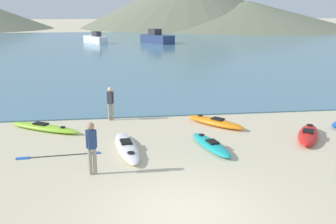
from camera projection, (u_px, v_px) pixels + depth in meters
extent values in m
plane|color=beige|center=(183.00, 212.00, 9.67)|extent=(400.00, 400.00, 0.00)
cube|color=teal|center=(125.00, 47.00, 51.68)|extent=(160.00, 70.00, 0.06)
cone|color=#6B7056|center=(189.00, 1.00, 106.85)|extent=(58.85, 58.85, 14.13)
cone|color=#6B7056|center=(248.00, 15.00, 97.52)|extent=(53.10, 53.10, 6.86)
ellipsoid|color=white|center=(127.00, 147.00, 13.83)|extent=(1.07, 3.45, 0.26)
cube|color=black|center=(126.00, 142.00, 13.95)|extent=(0.45, 0.65, 0.05)
cylinder|color=black|center=(131.00, 152.00, 12.92)|extent=(0.24, 0.24, 0.02)
ellipsoid|color=teal|center=(211.00, 145.00, 14.07)|extent=(1.22, 2.82, 0.27)
cube|color=black|center=(212.00, 142.00, 13.91)|extent=(0.44, 0.56, 0.05)
cylinder|color=black|center=(202.00, 135.00, 14.72)|extent=(0.22, 0.22, 0.02)
ellipsoid|color=orange|center=(215.00, 122.00, 16.82)|extent=(2.35, 2.60, 0.31)
cube|color=black|center=(218.00, 119.00, 16.68)|extent=(0.60, 0.62, 0.05)
cylinder|color=black|center=(200.00, 115.00, 17.28)|extent=(0.22, 0.22, 0.02)
ellipsoid|color=#8CCC2D|center=(44.00, 128.00, 16.14)|extent=(3.23, 2.28, 0.25)
cube|color=black|center=(41.00, 124.00, 16.16)|extent=(0.69, 0.60, 0.05)
cylinder|color=black|center=(63.00, 127.00, 15.74)|extent=(0.21, 0.21, 0.02)
ellipsoid|color=red|center=(308.00, 135.00, 15.08)|extent=(2.03, 2.72, 0.34)
cube|color=black|center=(308.00, 131.00, 14.90)|extent=(0.59, 0.63, 0.05)
cylinder|color=black|center=(310.00, 125.00, 15.70)|extent=(0.25, 0.25, 0.02)
cylinder|color=gray|center=(90.00, 162.00, 11.78)|extent=(0.12, 0.12, 0.82)
cylinder|color=gray|center=(95.00, 161.00, 11.80)|extent=(0.12, 0.12, 0.82)
cube|color=navy|center=(91.00, 139.00, 11.61)|extent=(0.27, 0.25, 0.58)
cylinder|color=navy|center=(87.00, 139.00, 11.59)|extent=(0.09, 0.09, 0.55)
cylinder|color=navy|center=(95.00, 139.00, 11.63)|extent=(0.09, 0.09, 0.55)
sphere|color=#A37A5B|center=(91.00, 126.00, 11.51)|extent=(0.22, 0.22, 0.22)
cylinder|color=gray|center=(109.00, 112.00, 17.59)|extent=(0.11, 0.11, 0.76)
cylinder|color=gray|center=(112.00, 112.00, 17.61)|extent=(0.11, 0.11, 0.76)
cube|color=#2D2D33|center=(110.00, 98.00, 17.43)|extent=(0.26, 0.25, 0.54)
cylinder|color=#2D2D33|center=(108.00, 98.00, 17.41)|extent=(0.08, 0.08, 0.51)
cylinder|color=#2D2D33|center=(113.00, 97.00, 17.44)|extent=(0.08, 0.08, 0.51)
sphere|color=beige|center=(110.00, 89.00, 17.34)|extent=(0.21, 0.21, 0.21)
cube|color=white|center=(95.00, 40.00, 57.08)|extent=(3.66, 5.50, 1.00)
cube|color=#333338|center=(96.00, 34.00, 56.43)|extent=(1.44, 1.83, 0.70)
cube|color=navy|center=(157.00, 39.00, 56.67)|extent=(4.66, 5.74, 1.20)
cube|color=#333338|center=(155.00, 32.00, 56.82)|extent=(1.95, 2.06, 0.84)
cylinder|color=black|center=(59.00, 156.00, 13.36)|extent=(1.90, 0.17, 0.03)
cube|color=blue|center=(23.00, 158.00, 13.12)|extent=(0.45, 0.21, 0.03)
cube|color=blue|center=(94.00, 153.00, 13.59)|extent=(0.45, 0.21, 0.03)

